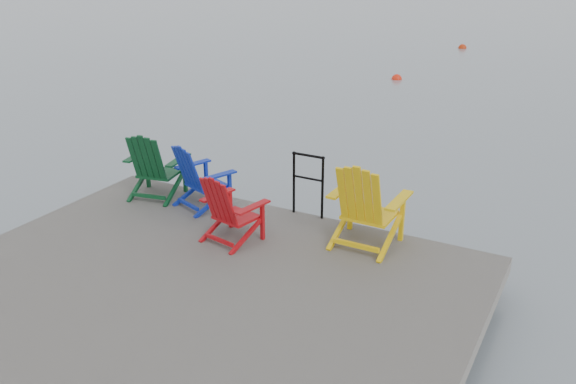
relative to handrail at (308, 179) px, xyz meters
The scene contains 9 objects.
ground 2.67m from the handrail, 95.83° to the right, with size 400.00×400.00×0.00m, color slate.
dock 2.56m from the handrail, 95.83° to the right, with size 6.00×5.00×1.40m.
handrail is the anchor object (origin of this frame).
chair_green 2.35m from the handrail, 168.18° to the right, with size 0.91×0.86×1.01m.
chair_blue 1.57m from the handrail, 162.66° to the right, with size 0.90×0.86×0.94m.
chair_red 1.29m from the handrail, 113.10° to the right, with size 0.82×0.77×0.91m.
chair_yellow 1.15m from the handrail, 25.57° to the right, with size 0.90×0.84×1.12m.
buoy_a 12.38m from the handrail, 103.10° to the left, with size 0.34×0.34×0.34m, color red.
buoy_b 19.78m from the handrail, 97.27° to the left, with size 0.35×0.35×0.35m, color #BB2C0B.
Camera 1 is at (3.72, -4.54, 3.99)m, focal length 38.00 mm.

